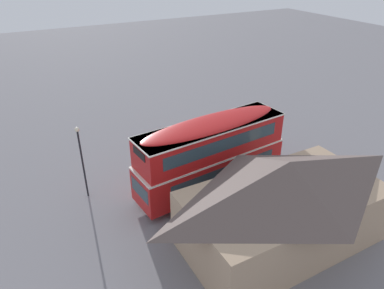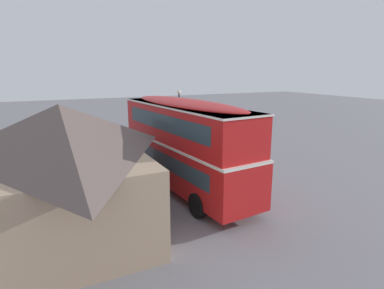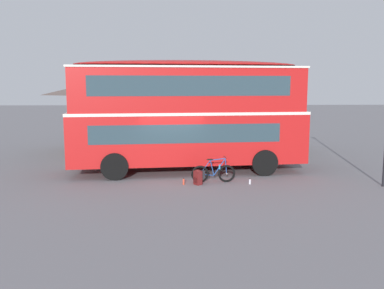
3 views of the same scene
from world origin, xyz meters
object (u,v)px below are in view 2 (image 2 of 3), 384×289
object	(u,v)px
touring_bicycle	(211,173)
water_bottle_clear_plastic	(204,170)
water_bottle_red_squeeze	(225,182)
double_decker_bus	(185,141)
street_lamp	(179,115)
backpack_on_ground	(220,176)

from	to	relation	value
touring_bicycle	water_bottle_clear_plastic	bearing A→B (deg)	-11.83
touring_bicycle	water_bottle_red_squeeze	xyz separation A→B (m)	(-1.10, -0.32, -0.25)
double_decker_bus	touring_bicycle	bearing A→B (deg)	-66.99
double_decker_bus	touring_bicycle	xyz separation A→B (m)	(0.88, -2.07, -2.27)
water_bottle_red_squeeze	street_lamp	bearing A→B (deg)	-3.84
water_bottle_clear_plastic	street_lamp	size ratio (longest dim) A/B	0.05
water_bottle_clear_plastic	backpack_on_ground	bearing A→B (deg)	-179.75
touring_bicycle	water_bottle_red_squeeze	size ratio (longest dim) A/B	6.56
water_bottle_red_squeeze	touring_bicycle	bearing A→B (deg)	16.07
water_bottle_clear_plastic	street_lamp	world-z (taller)	street_lamp
water_bottle_red_squeeze	backpack_on_ground	bearing A→B (deg)	0.83
double_decker_bus	backpack_on_ground	bearing A→B (deg)	-82.37
water_bottle_clear_plastic	street_lamp	xyz separation A→B (m)	(4.94, -0.52, 2.84)
backpack_on_ground	water_bottle_red_squeeze	xyz separation A→B (m)	(-0.54, -0.01, -0.17)
double_decker_bus	street_lamp	size ratio (longest dim) A/B	2.12
water_bottle_clear_plastic	street_lamp	distance (m)	5.72
water_bottle_red_squeeze	street_lamp	size ratio (longest dim) A/B	0.06
water_bottle_red_squeeze	water_bottle_clear_plastic	bearing A→B (deg)	0.38
backpack_on_ground	water_bottle_red_squeeze	bearing A→B (deg)	-179.17
water_bottle_red_squeeze	street_lamp	distance (m)	8.01
touring_bicycle	water_bottle_red_squeeze	bearing A→B (deg)	-163.93
street_lamp	backpack_on_ground	bearing A→B (deg)	175.79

